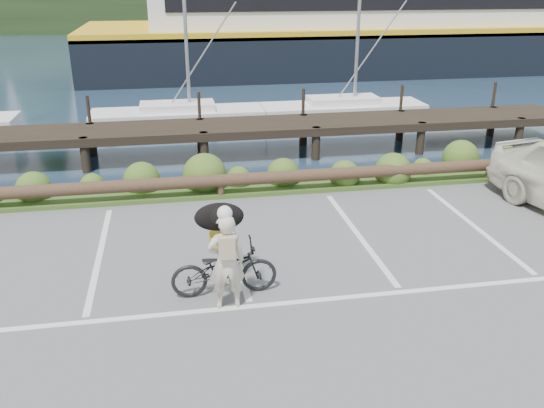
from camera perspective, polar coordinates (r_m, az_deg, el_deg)
The scene contains 7 objects.
ground at distance 9.85m, azimuth -2.48°, elevation -8.92°, with size 72.00×72.00×0.00m, color #545457.
harbor_backdrop at distance 87.03m, azimuth -9.64°, elevation 18.09°, with size 170.00×160.00×30.00m.
vegetation_strip at distance 14.62m, azimuth -5.32°, elevation 1.75°, with size 34.00×1.60×0.10m, color #3D5B21.
log_rail at distance 13.98m, azimuth -5.06°, elevation 0.59°, with size 32.00×0.30×0.60m, color #443021, non-canonical shape.
bicycle at distance 9.67m, azimuth -4.77°, elevation -6.45°, with size 0.62×1.77×0.93m, color black.
cyclist at distance 9.14m, azimuth -4.55°, elevation -5.73°, with size 0.59×0.39×1.62m, color beige.
dog at distance 9.87m, azimuth -5.26°, elevation -1.26°, with size 0.85×0.42×0.49m, color black.
Camera 1 is at (-1.08, -8.41, 5.01)m, focal length 38.00 mm.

